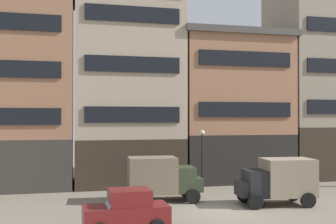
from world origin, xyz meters
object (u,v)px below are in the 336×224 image
delivery_truck_near (162,177)px  delivery_truck_far (278,180)px  streetlamp_curbside (202,152)px  sedan_dark (127,210)px

delivery_truck_near → delivery_truck_far: same height
delivery_truck_far → streetlamp_curbside: 5.92m
delivery_truck_near → sedan_dark: (-2.82, -5.83, -0.51)m
delivery_truck_far → streetlamp_curbside: size_ratio=1.09×
delivery_truck_far → streetlamp_curbside: (-2.89, 5.01, 1.25)m
streetlamp_curbside → delivery_truck_far: bearing=-60.0°
delivery_truck_near → streetlamp_curbside: (3.32, 2.54, 1.25)m
delivery_truck_near → delivery_truck_far: (6.21, -2.46, 0.00)m
delivery_truck_near → streetlamp_curbside: size_ratio=1.08×
delivery_truck_far → delivery_truck_near: bearing=158.3°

